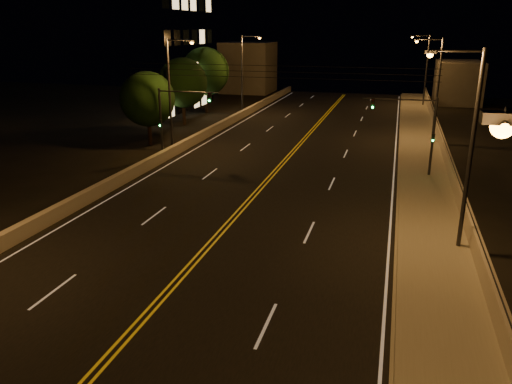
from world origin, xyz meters
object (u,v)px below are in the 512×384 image
(streetlight_2, at_px, (435,84))
(tree_1, at_px, (183,83))
(streetlight_3, at_px, (425,66))
(streetlight_5, at_px, (172,88))
(traffic_signal_right, at_px, (418,127))
(streetlight_6, at_px, (244,70))
(traffic_signal_left, at_px, (172,115))
(streetlight_1, at_px, (466,140))
(tree_0, at_px, (147,99))
(tree_2, at_px, (205,72))

(streetlight_2, relative_size, tree_1, 1.30)
(streetlight_3, relative_size, streetlight_5, 1.00)
(streetlight_2, xyz_separation_m, traffic_signal_right, (-1.57, -11.95, -1.78))
(traffic_signal_right, distance_m, tree_1, 28.38)
(streetlight_6, xyz_separation_m, traffic_signal_right, (19.89, -23.38, -1.78))
(streetlight_3, relative_size, traffic_signal_right, 1.65)
(streetlight_2, distance_m, traffic_signal_left, 23.61)
(streetlight_1, distance_m, traffic_signal_left, 23.88)
(streetlight_3, relative_size, tree_0, 1.42)
(streetlight_5, relative_size, tree_1, 1.30)
(streetlight_5, height_order, streetlight_6, same)
(traffic_signal_right, height_order, tree_2, tree_2)
(streetlight_1, distance_m, tree_0, 30.06)
(streetlight_3, distance_m, traffic_signal_right, 35.98)
(streetlight_6, relative_size, tree_0, 1.42)
(streetlight_1, relative_size, tree_0, 1.42)
(streetlight_1, relative_size, tree_1, 1.30)
(streetlight_2, height_order, streetlight_5, same)
(traffic_signal_right, bearing_deg, tree_0, 169.00)
(traffic_signal_left, bearing_deg, streetlight_6, 92.86)
(streetlight_6, height_order, tree_0, streetlight_6)
(streetlight_1, relative_size, streetlight_6, 1.00)
(streetlight_5, distance_m, tree_2, 21.28)
(streetlight_1, relative_size, traffic_signal_right, 1.65)
(streetlight_6, xyz_separation_m, traffic_signal_left, (1.17, -23.38, -1.78))
(streetlight_5, xyz_separation_m, tree_1, (-4.37, 11.98, -0.85))
(tree_1, relative_size, tree_2, 0.90)
(streetlight_6, distance_m, tree_2, 5.11)
(traffic_signal_left, xyz_separation_m, tree_0, (-4.49, 4.51, 0.53))
(streetlight_3, bearing_deg, streetlight_2, -90.00)
(tree_2, bearing_deg, tree_1, -85.16)
(tree_1, height_order, tree_2, tree_2)
(streetlight_1, xyz_separation_m, streetlight_3, (0.00, 48.37, 0.00))
(streetlight_2, distance_m, traffic_signal_right, 12.18)
(streetlight_6, bearing_deg, tree_0, -99.98)
(streetlight_3, distance_m, tree_0, 40.01)
(traffic_signal_right, bearing_deg, streetlight_6, 130.39)
(streetlight_1, xyz_separation_m, tree_1, (-25.83, 27.18, -0.85))
(traffic_signal_left, height_order, tree_0, tree_0)
(streetlight_3, relative_size, tree_2, 1.17)
(tree_1, bearing_deg, streetlight_1, -46.46)
(streetlight_5, bearing_deg, streetlight_3, 57.10)
(tree_0, bearing_deg, streetlight_6, 80.02)
(streetlight_1, distance_m, traffic_signal_right, 12.69)
(traffic_signal_right, bearing_deg, streetlight_5, 172.18)
(tree_0, bearing_deg, tree_1, 95.87)
(streetlight_1, bearing_deg, streetlight_6, 120.91)
(streetlight_5, height_order, tree_0, streetlight_5)
(streetlight_2, xyz_separation_m, tree_2, (-26.56, 11.44, -0.35))
(streetlight_3, distance_m, streetlight_5, 39.51)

